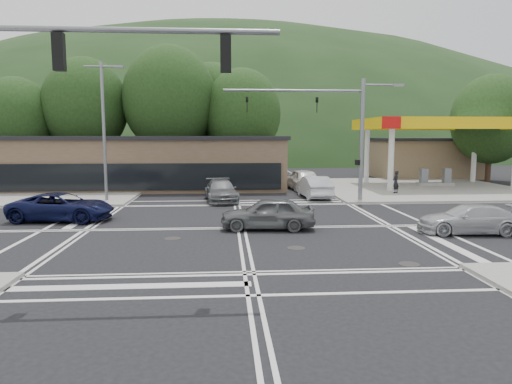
{
  "coord_description": "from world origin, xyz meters",
  "views": [
    {
      "loc": [
        -0.76,
        -21.21,
        4.36
      ],
      "look_at": [
        0.88,
        2.55,
        1.4
      ],
      "focal_mm": 32.0,
      "sensor_mm": 36.0,
      "label": 1
    }
  ],
  "objects": [
    {
      "name": "convenience_store",
      "position": [
        20.0,
        25.0,
        1.9
      ],
      "size": [
        10.0,
        6.0,
        3.8
      ],
      "primitive_type": "cube",
      "color": "#846B4F",
      "rests_on": "ground"
    },
    {
      "name": "sidewalk_nw",
      "position": [
        -15.0,
        15.0,
        0.07
      ],
      "size": [
        16.0,
        16.0,
        0.15
      ],
      "primitive_type": "cube",
      "color": "gray",
      "rests_on": "ground"
    },
    {
      "name": "tree_n_a",
      "position": [
        -14.0,
        24.0,
        7.14
      ],
      "size": [
        8.0,
        8.0,
        11.75
      ],
      "color": "#382619",
      "rests_on": "ground"
    },
    {
      "name": "streetlight_nw",
      "position": [
        -8.44,
        9.0,
        5.05
      ],
      "size": [
        2.5,
        0.25,
        9.0
      ],
      "color": "slate",
      "rests_on": "ground"
    },
    {
      "name": "car_northbound",
      "position": [
        -1.01,
        9.0,
        0.71
      ],
      "size": [
        2.5,
        5.05,
        1.41
      ],
      "primitive_type": "imported",
      "rotation": [
        0.0,
        0.0,
        0.11
      ],
      "color": "slate",
      "rests_on": "ground"
    },
    {
      "name": "car_silver_east",
      "position": [
        10.14,
        -1.85,
        0.65
      ],
      "size": [
        4.63,
        2.27,
        1.3
      ],
      "primitive_type": "imported",
      "rotation": [
        0.0,
        0.0,
        -1.67
      ],
      "color": "#B0B3B8",
      "rests_on": "ground"
    },
    {
      "name": "signal_mast_sw",
      "position": [
        -6.39,
        -8.2,
        5.12
      ],
      "size": [
        9.14,
        0.28,
        8.0
      ],
      "color": "slate",
      "rests_on": "ground"
    },
    {
      "name": "tree_n_c",
      "position": [
        1.0,
        24.0,
        6.49
      ],
      "size": [
        7.6,
        7.6,
        10.87
      ],
      "color": "#382619",
      "rests_on": "ground"
    },
    {
      "name": "commercial_row",
      "position": [
        -8.0,
        17.0,
        2.0
      ],
      "size": [
        24.0,
        8.0,
        4.0
      ],
      "primitive_type": "cube",
      "color": "brown",
      "rests_on": "ground"
    },
    {
      "name": "tree_ne",
      "position": [
        24.0,
        20.0,
        5.84
      ],
      "size": [
        7.2,
        7.2,
        9.99
      ],
      "color": "#382619",
      "rests_on": "ground"
    },
    {
      "name": "car_blue_west",
      "position": [
        -9.12,
        2.55,
        0.72
      ],
      "size": [
        5.37,
        2.88,
        1.43
      ],
      "primitive_type": "imported",
      "rotation": [
        0.0,
        0.0,
        1.47
      ],
      "color": "#0C0F34",
      "rests_on": "ground"
    },
    {
      "name": "car_queue_b",
      "position": [
        5.5,
        15.06,
        0.85
      ],
      "size": [
        2.53,
        5.18,
        1.7
      ],
      "primitive_type": "imported",
      "rotation": [
        0.0,
        0.0,
        3.25
      ],
      "color": "silver",
      "rests_on": "ground"
    },
    {
      "name": "pedestrian",
      "position": [
        11.77,
        11.26,
        0.97
      ],
      "size": [
        0.71,
        0.69,
        1.64
      ],
      "primitive_type": "imported",
      "rotation": [
        0.0,
        0.0,
        3.84
      ],
      "color": "black",
      "rests_on": "sidewalk_ne"
    },
    {
      "name": "gas_station_canopy",
      "position": [
        16.99,
        15.99,
        5.04
      ],
      "size": [
        12.32,
        8.34,
        5.75
      ],
      "color": "silver",
      "rests_on": "ground"
    },
    {
      "name": "tree_n_d",
      "position": [
        -20.0,
        23.0,
        5.84
      ],
      "size": [
        6.8,
        6.8,
        9.76
      ],
      "color": "#382619",
      "rests_on": "ground"
    },
    {
      "name": "tree_n_b",
      "position": [
        -6.0,
        24.0,
        7.79
      ],
      "size": [
        9.0,
        9.0,
        12.98
      ],
      "color": "#382619",
      "rests_on": "ground"
    },
    {
      "name": "hill_north",
      "position": [
        0.0,
        90.0,
        0.0
      ],
      "size": [
        252.0,
        126.0,
        140.0
      ],
      "primitive_type": "ellipsoid",
      "color": "#1F3719",
      "rests_on": "ground"
    },
    {
      "name": "sidewalk_ne",
      "position": [
        15.0,
        15.0,
        0.07
      ],
      "size": [
        16.0,
        16.0,
        0.15
      ],
      "primitive_type": "cube",
      "color": "gray",
      "rests_on": "ground"
    },
    {
      "name": "ground",
      "position": [
        0.0,
        0.0,
        0.0
      ],
      "size": [
        120.0,
        120.0,
        0.0
      ],
      "primitive_type": "plane",
      "color": "black",
      "rests_on": "ground"
    },
    {
      "name": "car_queue_a",
      "position": [
        5.5,
        10.2,
        0.77
      ],
      "size": [
        1.89,
        4.77,
        1.54
      ],
      "primitive_type": "imported",
      "rotation": [
        0.0,
        0.0,
        3.2
      ],
      "color": "silver",
      "rests_on": "ground"
    },
    {
      "name": "tree_n_e",
      "position": [
        -2.0,
        28.0,
        7.14
      ],
      "size": [
        8.4,
        8.4,
        11.98
      ],
      "color": "#382619",
      "rests_on": "ground"
    },
    {
      "name": "signal_mast_ne",
      "position": [
        6.95,
        8.2,
        5.07
      ],
      "size": [
        11.65,
        0.3,
        8.0
      ],
      "color": "slate",
      "rests_on": "ground"
    },
    {
      "name": "car_grey_center",
      "position": [
        1.23,
        -0.3,
        0.75
      ],
      "size": [
        4.51,
        2.1,
        1.49
      ],
      "primitive_type": "imported",
      "rotation": [
        0.0,
        0.0,
        -1.65
      ],
      "color": "#5B5E60",
      "rests_on": "ground"
    }
  ]
}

